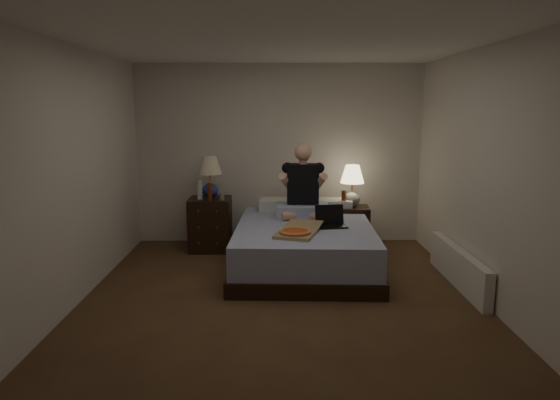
{
  "coord_description": "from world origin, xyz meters",
  "views": [
    {
      "loc": [
        -0.06,
        -4.77,
        1.91
      ],
      "look_at": [
        0.0,
        0.9,
        0.85
      ],
      "focal_mm": 32.0,
      "sensor_mm": 36.0,
      "label": 1
    }
  ],
  "objects_px": {
    "nightstand_right": "(352,228)",
    "lamp_right": "(352,186)",
    "beer_bottle_right": "(344,199)",
    "person": "(303,181)",
    "nightstand_left": "(210,224)",
    "water_bottle": "(200,190)",
    "lamp_left": "(210,177)",
    "soda_can": "(222,196)",
    "laptop": "(332,217)",
    "radiator": "(458,267)",
    "bed": "(304,246)",
    "beer_bottle_left": "(210,192)",
    "pizza_box": "(295,233)"
  },
  "relations": [
    {
      "from": "laptop",
      "to": "person",
      "type": "bearing_deg",
      "value": 110.36
    },
    {
      "from": "person",
      "to": "nightstand_right",
      "type": "bearing_deg",
      "value": 30.9
    },
    {
      "from": "nightstand_left",
      "to": "beer_bottle_left",
      "type": "relative_size",
      "value": 3.09
    },
    {
      "from": "lamp_left",
      "to": "nightstand_left",
      "type": "bearing_deg",
      "value": -95.24
    },
    {
      "from": "bed",
      "to": "pizza_box",
      "type": "distance_m",
      "value": 0.65
    },
    {
      "from": "nightstand_right",
      "to": "soda_can",
      "type": "distance_m",
      "value": 1.81
    },
    {
      "from": "lamp_right",
      "to": "beer_bottle_left",
      "type": "relative_size",
      "value": 2.43
    },
    {
      "from": "pizza_box",
      "to": "person",
      "type": "bearing_deg",
      "value": 99.31
    },
    {
      "from": "person",
      "to": "beer_bottle_right",
      "type": "bearing_deg",
      "value": 31.98
    },
    {
      "from": "person",
      "to": "nightstand_left",
      "type": "bearing_deg",
      "value": 167.67
    },
    {
      "from": "laptop",
      "to": "radiator",
      "type": "relative_size",
      "value": 0.21
    },
    {
      "from": "nightstand_left",
      "to": "soda_can",
      "type": "relative_size",
      "value": 7.11
    },
    {
      "from": "beer_bottle_left",
      "to": "beer_bottle_right",
      "type": "bearing_deg",
      "value": 4.25
    },
    {
      "from": "beer_bottle_left",
      "to": "laptop",
      "type": "height_order",
      "value": "beer_bottle_left"
    },
    {
      "from": "nightstand_left",
      "to": "beer_bottle_left",
      "type": "height_order",
      "value": "beer_bottle_left"
    },
    {
      "from": "water_bottle",
      "to": "lamp_right",
      "type": "bearing_deg",
      "value": 4.06
    },
    {
      "from": "bed",
      "to": "laptop",
      "type": "height_order",
      "value": "laptop"
    },
    {
      "from": "lamp_left",
      "to": "soda_can",
      "type": "height_order",
      "value": "lamp_left"
    },
    {
      "from": "lamp_left",
      "to": "beer_bottle_left",
      "type": "bearing_deg",
      "value": -84.28
    },
    {
      "from": "beer_bottle_right",
      "to": "person",
      "type": "bearing_deg",
      "value": -151.05
    },
    {
      "from": "bed",
      "to": "lamp_left",
      "type": "relative_size",
      "value": 3.79
    },
    {
      "from": "bed",
      "to": "radiator",
      "type": "height_order",
      "value": "bed"
    },
    {
      "from": "person",
      "to": "soda_can",
      "type": "bearing_deg",
      "value": 172.2
    },
    {
      "from": "nightstand_left",
      "to": "laptop",
      "type": "height_order",
      "value": "laptop"
    },
    {
      "from": "nightstand_right",
      "to": "lamp_right",
      "type": "xyz_separation_m",
      "value": [
        -0.0,
        0.04,
        0.57
      ]
    },
    {
      "from": "beer_bottle_left",
      "to": "beer_bottle_right",
      "type": "distance_m",
      "value": 1.77
    },
    {
      "from": "beer_bottle_right",
      "to": "radiator",
      "type": "height_order",
      "value": "beer_bottle_right"
    },
    {
      "from": "lamp_right",
      "to": "beer_bottle_right",
      "type": "relative_size",
      "value": 2.43
    },
    {
      "from": "bed",
      "to": "radiator",
      "type": "xyz_separation_m",
      "value": [
        1.64,
        -0.63,
        -0.07
      ]
    },
    {
      "from": "lamp_right",
      "to": "beer_bottle_right",
      "type": "bearing_deg",
      "value": -142.47
    },
    {
      "from": "water_bottle",
      "to": "soda_can",
      "type": "relative_size",
      "value": 2.5
    },
    {
      "from": "nightstand_right",
      "to": "beer_bottle_left",
      "type": "relative_size",
      "value": 2.55
    },
    {
      "from": "lamp_right",
      "to": "water_bottle",
      "type": "distance_m",
      "value": 2.04
    },
    {
      "from": "bed",
      "to": "laptop",
      "type": "xyz_separation_m",
      "value": [
        0.31,
        -0.13,
        0.39
      ]
    },
    {
      "from": "radiator",
      "to": "bed",
      "type": "bearing_deg",
      "value": 158.86
    },
    {
      "from": "soda_can",
      "to": "person",
      "type": "distance_m",
      "value": 1.1
    },
    {
      "from": "lamp_right",
      "to": "pizza_box",
      "type": "relative_size",
      "value": 0.74
    },
    {
      "from": "nightstand_right",
      "to": "radiator",
      "type": "bearing_deg",
      "value": -53.41
    },
    {
      "from": "water_bottle",
      "to": "lamp_left",
      "type": "bearing_deg",
      "value": 46.98
    },
    {
      "from": "bed",
      "to": "nightstand_right",
      "type": "bearing_deg",
      "value": 51.23
    },
    {
      "from": "lamp_right",
      "to": "beer_bottle_right",
      "type": "distance_m",
      "value": 0.23
    },
    {
      "from": "person",
      "to": "lamp_right",
      "type": "bearing_deg",
      "value": 33.64
    },
    {
      "from": "soda_can",
      "to": "bed",
      "type": "bearing_deg",
      "value": -30.96
    },
    {
      "from": "pizza_box",
      "to": "laptop",
      "type": "bearing_deg",
      "value": 60.81
    },
    {
      "from": "nightstand_right",
      "to": "beer_bottle_left",
      "type": "height_order",
      "value": "beer_bottle_left"
    },
    {
      "from": "beer_bottle_right",
      "to": "laptop",
      "type": "bearing_deg",
      "value": -106.34
    },
    {
      "from": "water_bottle",
      "to": "beer_bottle_right",
      "type": "distance_m",
      "value": 1.91
    },
    {
      "from": "pizza_box",
      "to": "lamp_right",
      "type": "bearing_deg",
      "value": 76.64
    },
    {
      "from": "lamp_right",
      "to": "radiator",
      "type": "xyz_separation_m",
      "value": [
        0.95,
        -1.47,
        -0.67
      ]
    },
    {
      "from": "laptop",
      "to": "radiator",
      "type": "height_order",
      "value": "laptop"
    }
  ]
}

